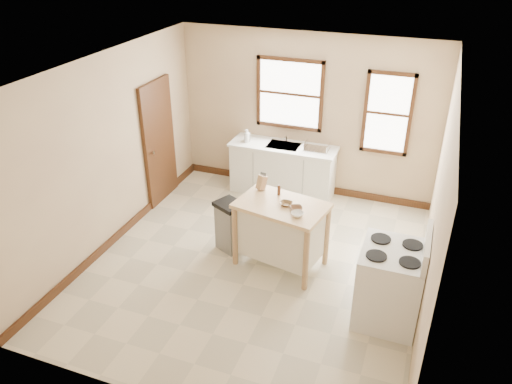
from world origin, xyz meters
TOP-DOWN VIEW (x-y plane):
  - floor at (0.00, 0.00)m, footprint 5.00×5.00m
  - ceiling at (0.00, 0.00)m, footprint 5.00×5.00m
  - wall_back at (0.00, 2.50)m, footprint 4.50×0.04m
  - wall_left at (-2.25, 0.00)m, footprint 0.04×5.00m
  - wall_right at (2.25, 0.00)m, footprint 0.04×5.00m
  - window_main at (-0.30, 2.48)m, footprint 1.17×0.06m
  - window_side at (1.35, 2.48)m, footprint 0.77×0.06m
  - door_left at (-2.21, 1.30)m, footprint 0.06×0.90m
  - baseboard_back at (0.00, 2.47)m, footprint 4.50×0.04m
  - baseboard_left at (-2.22, 0.00)m, footprint 0.04×5.00m
  - sink_counter at (-0.30, 2.20)m, footprint 1.86×0.62m
  - faucet at (-0.30, 2.38)m, footprint 0.03×0.03m
  - soap_bottle_a at (-0.95, 2.12)m, footprint 0.12×0.12m
  - soap_bottle_b at (-0.95, 2.18)m, footprint 0.12×0.12m
  - dish_rack at (0.28, 2.22)m, footprint 0.45×0.37m
  - kitchen_island at (0.32, 0.15)m, footprint 1.32×0.97m
  - knife_block at (-0.07, 0.45)m, footprint 0.14×0.14m
  - pepper_grinder at (0.21, 0.38)m, footprint 0.05×0.05m
  - bowl_a at (0.38, 0.14)m, footprint 0.18×0.18m
  - bowl_b at (0.54, 0.07)m, footprint 0.22×0.22m
  - bowl_c at (0.60, -0.08)m, footprint 0.20×0.20m
  - trash_bin at (-0.49, 0.25)m, footprint 0.51×0.48m
  - gas_stove at (1.87, -0.45)m, footprint 0.79×0.81m

SIDE VIEW (x-z plane):
  - floor at x=0.00m, z-range 0.00..0.00m
  - baseboard_back at x=0.00m, z-range 0.00..0.12m
  - baseboard_left at x=-2.22m, z-range 0.00..0.12m
  - trash_bin at x=-0.49m, z-range 0.00..0.78m
  - sink_counter at x=-0.30m, z-range 0.00..0.92m
  - kitchen_island at x=0.32m, z-range 0.00..0.98m
  - gas_stove at x=1.87m, z-range 0.00..1.26m
  - dish_rack at x=0.28m, z-range 0.92..1.02m
  - bowl_b at x=0.54m, z-range 0.98..1.02m
  - bowl_a at x=0.38m, z-range 0.98..1.02m
  - bowl_c at x=0.60m, z-range 0.98..1.03m
  - soap_bottle_b at x=-0.95m, z-range 0.92..1.13m
  - faucet at x=-0.30m, z-range 0.92..1.14m
  - soap_bottle_a at x=-0.95m, z-range 0.92..1.15m
  - door_left at x=-2.21m, z-range 0.00..2.10m
  - pepper_grinder at x=0.21m, z-range 0.98..1.13m
  - knife_block at x=-0.07m, z-range 0.98..1.18m
  - wall_back at x=0.00m, z-range 0.00..2.80m
  - wall_left at x=-2.25m, z-range 0.00..2.80m
  - wall_right at x=2.25m, z-range 0.00..2.80m
  - window_side at x=1.35m, z-range 0.92..2.29m
  - window_main at x=-0.30m, z-range 1.14..2.36m
  - ceiling at x=0.00m, z-range 2.80..2.80m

